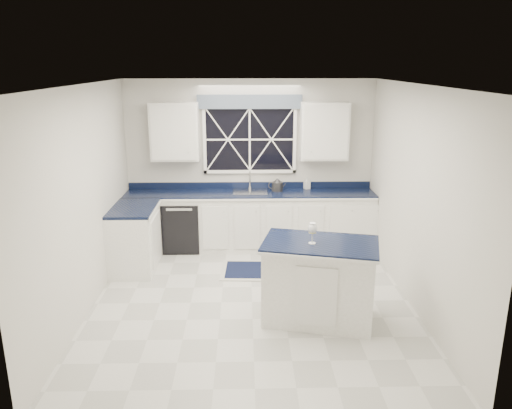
{
  "coord_description": "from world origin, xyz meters",
  "views": [
    {
      "loc": [
        -0.08,
        -5.77,
        2.95
      ],
      "look_at": [
        0.06,
        0.4,
        1.18
      ],
      "focal_mm": 35.0,
      "sensor_mm": 36.0,
      "label": 1
    }
  ],
  "objects_px": {
    "wine_glass": "(313,229)",
    "soap_bottle": "(307,183)",
    "island": "(319,281)",
    "faucet": "(250,180)",
    "kettle": "(277,185)",
    "dishwasher": "(183,224)"
  },
  "relations": [
    {
      "from": "faucet",
      "to": "island",
      "type": "xyz_separation_m",
      "value": [
        0.78,
        -2.59,
        -0.61
      ]
    },
    {
      "from": "dishwasher",
      "to": "wine_glass",
      "type": "xyz_separation_m",
      "value": [
        1.78,
        -2.43,
        0.73
      ]
    },
    {
      "from": "faucet",
      "to": "island",
      "type": "bearing_deg",
      "value": -73.3
    },
    {
      "from": "dishwasher",
      "to": "soap_bottle",
      "type": "relative_size",
      "value": 4.19
    },
    {
      "from": "island",
      "to": "kettle",
      "type": "distance_m",
      "value": 2.56
    },
    {
      "from": "kettle",
      "to": "wine_glass",
      "type": "distance_m",
      "value": 2.52
    },
    {
      "from": "faucet",
      "to": "kettle",
      "type": "height_order",
      "value": "faucet"
    },
    {
      "from": "dishwasher",
      "to": "island",
      "type": "relative_size",
      "value": 0.57
    },
    {
      "from": "wine_glass",
      "to": "soap_bottle",
      "type": "height_order",
      "value": "wine_glass"
    },
    {
      "from": "faucet",
      "to": "soap_bottle",
      "type": "relative_size",
      "value": 1.54
    },
    {
      "from": "dishwasher",
      "to": "wine_glass",
      "type": "relative_size",
      "value": 3.35
    },
    {
      "from": "faucet",
      "to": "kettle",
      "type": "xyz_separation_m",
      "value": [
        0.44,
        -0.12,
        -0.06
      ]
    },
    {
      "from": "wine_glass",
      "to": "soap_bottle",
      "type": "xyz_separation_m",
      "value": [
        0.26,
        2.65,
        -0.1
      ]
    },
    {
      "from": "dishwasher",
      "to": "faucet",
      "type": "relative_size",
      "value": 2.72
    },
    {
      "from": "island",
      "to": "soap_bottle",
      "type": "xyz_separation_m",
      "value": [
        0.16,
        2.62,
        0.55
      ]
    },
    {
      "from": "wine_glass",
      "to": "soap_bottle",
      "type": "bearing_deg",
      "value": 84.32
    },
    {
      "from": "kettle",
      "to": "island",
      "type": "bearing_deg",
      "value": -60.44
    },
    {
      "from": "island",
      "to": "kettle",
      "type": "xyz_separation_m",
      "value": [
        -0.34,
        2.47,
        0.55
      ]
    },
    {
      "from": "island",
      "to": "soap_bottle",
      "type": "bearing_deg",
      "value": 100.1
    },
    {
      "from": "island",
      "to": "dishwasher",
      "type": "bearing_deg",
      "value": 141.69
    },
    {
      "from": "dishwasher",
      "to": "faucet",
      "type": "distance_m",
      "value": 1.31
    },
    {
      "from": "dishwasher",
      "to": "kettle",
      "type": "distance_m",
      "value": 1.66
    }
  ]
}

